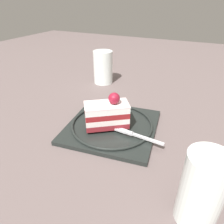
{
  "coord_description": "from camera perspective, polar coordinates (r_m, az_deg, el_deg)",
  "views": [
    {
      "loc": [
        -0.4,
        -0.17,
        0.29
      ],
      "look_at": [
        -0.02,
        0.01,
        0.05
      ],
      "focal_mm": 32.56,
      "sensor_mm": 36.0,
      "label": 1
    }
  ],
  "objects": [
    {
      "name": "fork",
      "position": [
        0.46,
        6.85,
        -6.5
      ],
      "size": [
        0.02,
        0.12,
        0.0
      ],
      "color": "silver",
      "rests_on": "dessert_plate"
    },
    {
      "name": "dessert_plate",
      "position": [
        0.51,
        -0.0,
        -3.78
      ],
      "size": [
        0.24,
        0.24,
        0.02
      ],
      "color": "black",
      "rests_on": "ground_plane"
    },
    {
      "name": "drink_glass_far",
      "position": [
        0.77,
        -2.5,
        11.92
      ],
      "size": [
        0.07,
        0.07,
        0.12
      ],
      "color": "white",
      "rests_on": "ground_plane"
    },
    {
      "name": "ground_plane",
      "position": [
        0.53,
        1.93,
        -3.45
      ],
      "size": [
        2.4,
        2.4,
        0.0
      ],
      "primitive_type": "plane",
      "color": "#5D4F4D"
    },
    {
      "name": "cake_slice",
      "position": [
        0.47,
        -1.39,
        -0.54
      ],
      "size": [
        0.1,
        0.11,
        0.08
      ],
      "color": "maroon",
      "rests_on": "dessert_plate"
    },
    {
      "name": "drink_glass_near",
      "position": [
        0.33,
        23.7,
        -20.13
      ],
      "size": [
        0.06,
        0.06,
        0.12
      ],
      "color": "white",
      "rests_on": "ground_plane"
    }
  ]
}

